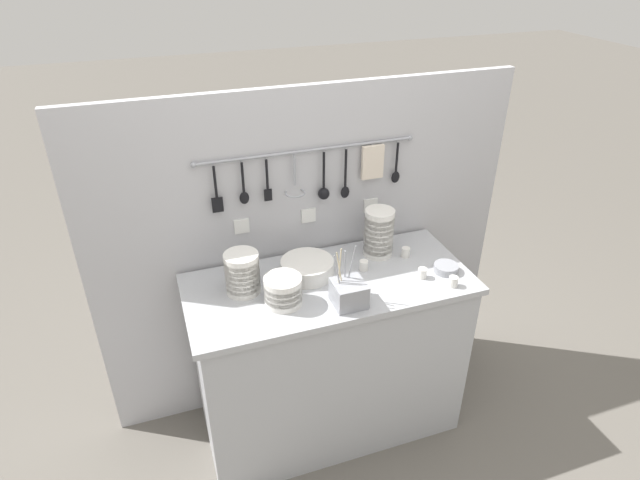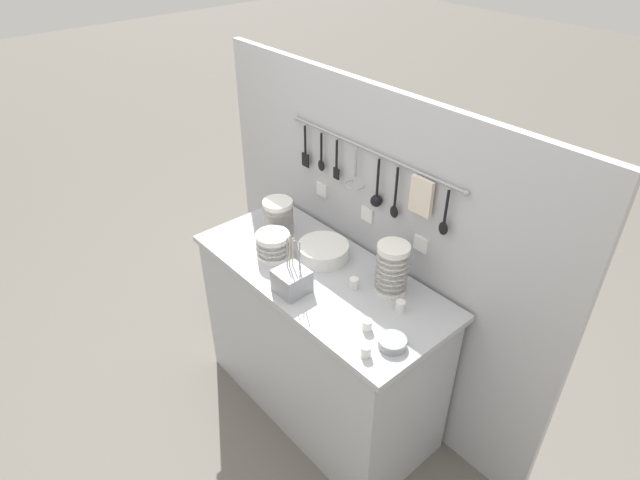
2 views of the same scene
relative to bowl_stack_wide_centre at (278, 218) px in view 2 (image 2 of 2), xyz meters
name	(u,v)px [view 2 (image 2 of 2)]	position (x,y,z in m)	size (l,w,h in m)	color
ground_plane	(320,400)	(0.38, -0.06, -1.00)	(20.00, 20.00, 0.00)	#666059
counter	(320,342)	(0.38, -0.06, -0.55)	(1.31, 0.58, 0.90)	#ADAFB5
back_wall	(368,253)	(0.38, 0.27, -0.14)	(2.11, 0.11, 1.72)	#B2B2B7
bowl_stack_wide_centre	(278,218)	(0.00, 0.00, 0.00)	(0.15, 0.15, 0.19)	silver
bowl_stack_short_front	(273,245)	(0.14, -0.14, -0.03)	(0.16, 0.16, 0.13)	silver
bowl_stack_tall_left	(392,269)	(0.69, 0.09, 0.02)	(0.14, 0.14, 0.24)	silver
plate_stack	(323,251)	(0.31, 0.03, -0.06)	(0.25, 0.25, 0.07)	silver
steel_mixing_bowl	(392,342)	(0.93, -0.16, -0.08)	(0.11, 0.11, 0.04)	#93969E
cutlery_caddy	(292,281)	(0.40, -0.24, -0.04)	(0.14, 0.14, 0.27)	#93969E
cup_centre	(400,306)	(0.81, 0.02, -0.07)	(0.04, 0.04, 0.05)	silver
cup_by_caddy	(354,283)	(0.57, -0.02, -0.07)	(0.04, 0.04, 0.05)	silver
cup_edge_far	(367,325)	(0.80, -0.17, -0.07)	(0.04, 0.04, 0.05)	silver
cup_front_right	(366,351)	(0.90, -0.27, -0.07)	(0.04, 0.04, 0.05)	silver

